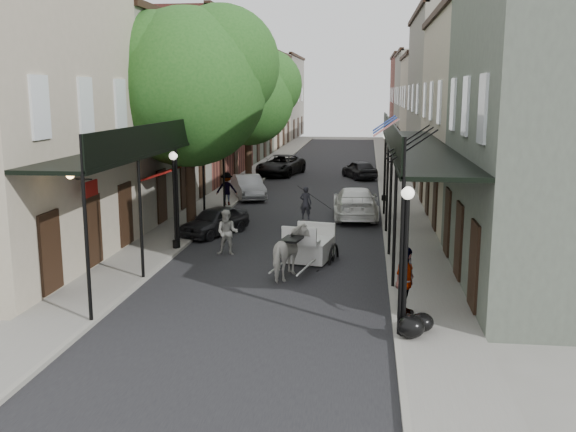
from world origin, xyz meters
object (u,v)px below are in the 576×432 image
(tree_near, at_px, (198,81))
(lamppost_right_far, at_px, (385,166))
(car_left_far, at_px, (281,165))
(car_left_near, at_px, (215,221))
(car_right_near, at_px, (355,202))
(lamppost_left, at_px, (175,198))
(tree_far, at_px, (254,95))
(pedestrian_sidewalk_left, at_px, (227,189))
(pedestrian_walking, at_px, (227,233))
(lamppost_right_near, at_px, (405,259))
(horse, at_px, (291,253))
(car_right_far, at_px, (359,169))
(carriage, at_px, (313,229))
(car_left_mid, at_px, (248,187))
(pedestrian_sidewalk_right, at_px, (405,281))

(tree_near, xyz_separation_m, lamppost_right_far, (8.30, 7.82, -4.44))
(tree_near, height_order, car_left_far, tree_near)
(lamppost_right_far, bearing_deg, car_left_near, -129.18)
(car_right_near, bearing_deg, lamppost_left, 44.93)
(lamppost_left, height_order, car_left_near, lamppost_left)
(tree_far, distance_m, pedestrian_sidewalk_left, 9.92)
(lamppost_right_far, bearing_deg, pedestrian_walking, -116.25)
(lamppost_right_near, distance_m, lamppost_left, 11.46)
(lamppost_right_far, height_order, car_left_near, lamppost_right_far)
(tree_near, bearing_deg, tree_far, 90.19)
(horse, distance_m, car_right_far, 24.96)
(car_left_far, bearing_deg, lamppost_left, -80.84)
(pedestrian_walking, relative_size, car_right_near, 0.33)
(carriage, bearing_deg, car_right_far, 97.33)
(tree_far, relative_size, lamppost_right_far, 2.32)
(lamppost_left, height_order, car_right_far, lamppost_left)
(car_left_far, bearing_deg, car_right_near, -58.13)
(pedestrian_walking, xyz_separation_m, car_left_far, (-1.14, 23.37, -0.12))
(lamppost_right_near, relative_size, car_left_far, 0.70)
(lamppost_right_far, height_order, car_left_mid, lamppost_right_far)
(car_left_mid, distance_m, car_right_near, 7.96)
(pedestrian_walking, xyz_separation_m, car_right_near, (4.60, 7.87, -0.11))
(tree_far, bearing_deg, lamppost_left, -89.54)
(pedestrian_walking, bearing_deg, pedestrian_sidewalk_right, -45.61)
(pedestrian_walking, distance_m, car_left_far, 23.40)
(tree_near, distance_m, lamppost_right_far, 12.24)
(carriage, distance_m, car_left_mid, 13.82)
(tree_near, distance_m, car_left_far, 19.71)
(horse, height_order, car_left_far, horse)
(lamppost_right_far, xyz_separation_m, pedestrian_sidewalk_left, (-8.30, -2.48, -1.06))
(pedestrian_walking, bearing_deg, lamppost_right_near, -51.93)
(carriage, bearing_deg, tree_far, 117.20)
(lamppost_left, height_order, car_left_far, lamppost_left)
(car_left_near, bearing_deg, car_right_near, 62.60)
(tree_near, bearing_deg, horse, -55.82)
(tree_near, relative_size, car_right_far, 2.51)
(car_right_near, distance_m, car_right_far, 14.34)
(lamppost_right_near, xyz_separation_m, car_left_far, (-7.24, 31.00, -1.31))
(car_right_far, bearing_deg, car_left_far, -33.35)
(tree_near, distance_m, pedestrian_walking, 7.56)
(tree_far, xyz_separation_m, pedestrian_sidewalk_right, (8.45, -24.76, -4.78))
(tree_near, distance_m, tree_far, 14.02)
(tree_far, distance_m, car_left_far, 7.11)
(lamppost_left, bearing_deg, tree_far, 90.46)
(carriage, xyz_separation_m, car_right_near, (1.39, 7.96, -0.35))
(car_left_near, xyz_separation_m, car_right_far, (5.88, 18.90, 0.05))
(tree_far, bearing_deg, pedestrian_walking, -83.10)
(car_left_far, relative_size, car_right_far, 1.38)
(tree_far, bearing_deg, pedestrian_sidewalk_right, -71.16)
(carriage, bearing_deg, lamppost_right_far, 87.83)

